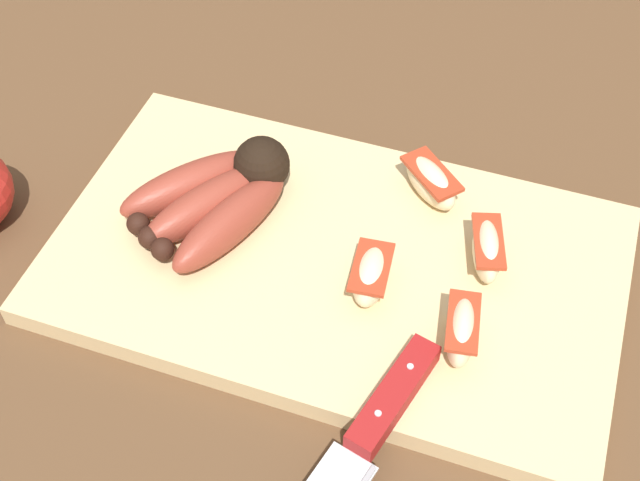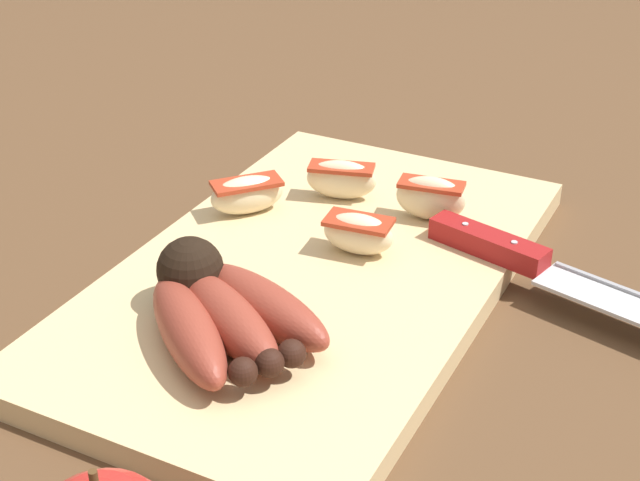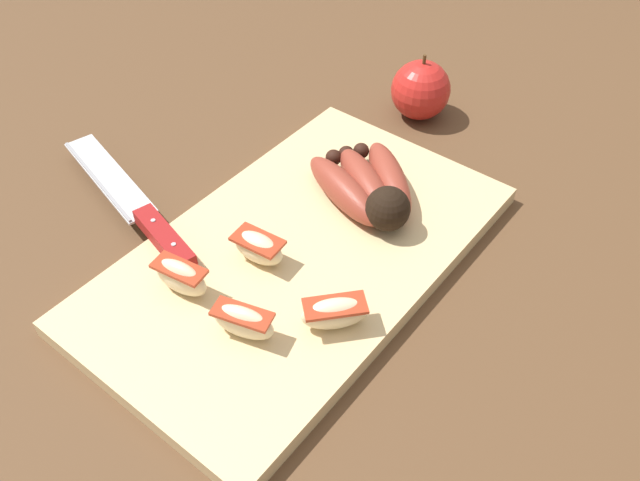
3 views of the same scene
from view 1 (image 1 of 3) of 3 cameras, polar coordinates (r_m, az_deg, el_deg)
The scene contains 8 objects.
ground_plane at distance 0.73m, azimuth 1.15°, elevation -1.72°, with size 6.00×6.00×0.00m, color brown.
cutting_board at distance 0.72m, azimuth 0.94°, elevation -1.53°, with size 0.46×0.27×0.02m, color #DBBC84.
banana_bunch at distance 0.73m, azimuth -6.76°, elevation 2.90°, with size 0.14×0.16×0.05m.
chefs_knife at distance 0.61m, azimuth 2.54°, elevation -13.69°, with size 0.10×0.28×0.02m.
apple_wedge_near at distance 0.65m, azimuth 9.31°, elevation -5.90°, with size 0.03×0.06×0.04m.
apple_wedge_middle at distance 0.74m, azimuth 7.32°, elevation 3.88°, with size 0.06×0.06×0.03m.
apple_wedge_far at distance 0.67m, azimuth 3.38°, elevation -2.29°, with size 0.03×0.06×0.03m.
apple_wedge_extra at distance 0.70m, azimuth 10.95°, elevation -0.59°, with size 0.04×0.07×0.04m.
Camera 1 is at (-0.13, 0.43, 0.57)m, focal length 48.48 mm.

